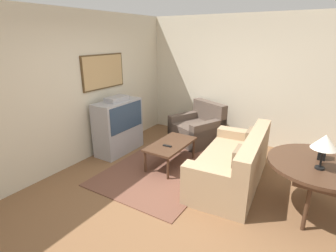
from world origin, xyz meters
TOP-DOWN VIEW (x-y plane):
  - ground_plane at (0.00, 0.00)m, footprint 12.00×12.00m
  - wall_back at (0.01, 2.13)m, footprint 12.00×0.10m
  - wall_right at (2.63, 0.00)m, footprint 0.06×12.00m
  - area_rug at (0.65, 0.58)m, footprint 2.60×1.72m
  - tv at (0.72, 1.78)m, footprint 1.01×0.47m
  - couch at (0.76, -0.60)m, footprint 1.97×1.05m
  - armchair at (2.00, 0.63)m, footprint 1.20×1.21m
  - coffee_table at (0.73, 0.56)m, footprint 1.03×0.56m
  - console_table at (0.58, -1.77)m, footprint 1.29×1.29m
  - table_lamp at (0.40, -1.75)m, footprint 0.30×0.30m
  - mantel_clock at (0.72, -1.76)m, footprint 0.13×0.10m
  - remote at (0.58, 0.54)m, footprint 0.05×0.16m

SIDE VIEW (x-z plane):
  - ground_plane at x=0.00m, z-range 0.00..0.00m
  - area_rug at x=0.65m, z-range 0.00..0.01m
  - armchair at x=2.00m, z-range -0.14..0.73m
  - couch at x=0.76m, z-range -0.11..0.73m
  - coffee_table at x=0.73m, z-range 0.17..0.61m
  - remote at x=0.58m, z-range 0.44..0.46m
  - tv at x=0.72m, z-range -0.03..1.12m
  - console_table at x=0.58m, z-range 0.30..1.03m
  - mantel_clock at x=0.72m, z-range 0.73..0.94m
  - table_lamp at x=0.40m, z-range 0.85..1.29m
  - wall_right at x=2.63m, z-range 0.00..2.70m
  - wall_back at x=0.01m, z-range 0.00..2.70m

